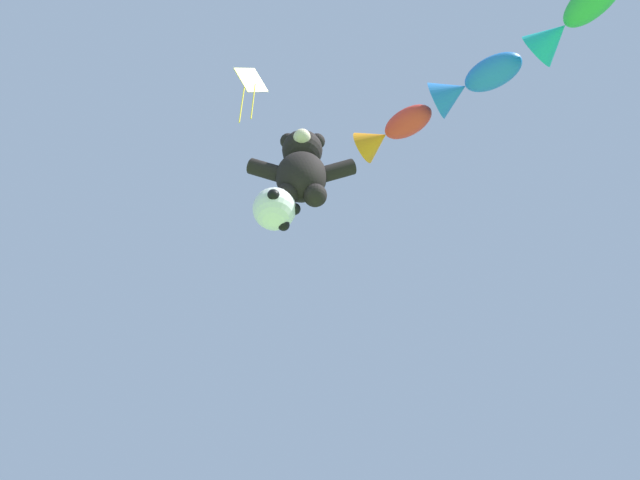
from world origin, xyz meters
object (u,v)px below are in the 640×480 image
fish_kite_emerald (571,19)px  soccer_ball_kite (275,209)px  diamond_kite (250,84)px  fish_kite_crimson (391,132)px  fish_kite_cobalt (472,83)px  teddy_bear_kite (302,168)px

fish_kite_emerald → soccer_ball_kite: bearing=157.5°
soccer_ball_kite → diamond_kite: diamond_kite is taller
soccer_ball_kite → fish_kite_crimson: bearing=8.0°
fish_kite_crimson → fish_kite_cobalt: fish_kite_crimson is taller
fish_kite_cobalt → fish_kite_emerald: bearing=-40.9°
fish_kite_crimson → fish_kite_cobalt: bearing=-38.2°
fish_kite_crimson → fish_kite_emerald: bearing=-39.6°
soccer_ball_kite → fish_kite_cobalt: (4.62, -1.05, 3.54)m
soccer_ball_kite → diamond_kite: 4.53m
teddy_bear_kite → diamond_kite: bearing=-164.8°
soccer_ball_kite → diamond_kite: bearing=-149.4°
teddy_bear_kite → soccer_ball_kite: teddy_bear_kite is taller
fish_kite_emerald → diamond_kite: 7.77m
teddy_bear_kite → fish_kite_cobalt: 4.74m
soccer_ball_kite → fish_kite_emerald: (6.53, -2.70, 3.39)m
fish_kite_crimson → diamond_kite: diamond_kite is taller
fish_kite_crimson → diamond_kite: (-3.63, -0.89, 0.82)m
teddy_bear_kite → fish_kite_emerald: 6.85m
soccer_ball_kite → fish_kite_crimson: 4.58m
fish_kite_crimson → fish_kite_emerald: 4.86m
fish_kite_emerald → fish_kite_cobalt: bearing=139.1°
fish_kite_crimson → fish_kite_emerald: fish_kite_crimson is taller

